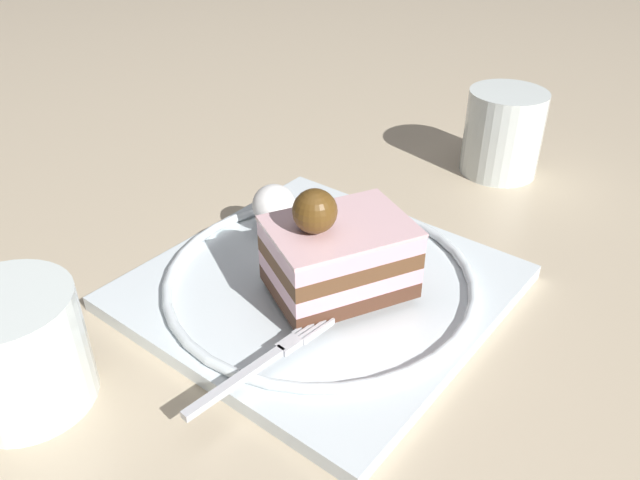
% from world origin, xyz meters
% --- Properties ---
extents(ground_plane, '(2.40, 2.40, 0.00)m').
position_xyz_m(ground_plane, '(0.00, 0.00, 0.00)').
color(ground_plane, '#C4B191').
extents(dessert_plate, '(0.27, 0.27, 0.02)m').
position_xyz_m(dessert_plate, '(0.01, -0.01, 0.01)').
color(dessert_plate, white).
rests_on(dessert_plate, ground_plane).
extents(cake_slice, '(0.10, 0.12, 0.08)m').
position_xyz_m(cake_slice, '(0.03, -0.01, 0.05)').
color(cake_slice, '#543121').
rests_on(cake_slice, dessert_plate).
extents(whipped_cream_dollop, '(0.04, 0.04, 0.04)m').
position_xyz_m(whipped_cream_dollop, '(-0.07, 0.02, 0.04)').
color(whipped_cream_dollop, white).
rests_on(whipped_cream_dollop, dessert_plate).
extents(fork, '(0.01, 0.12, 0.00)m').
position_xyz_m(fork, '(0.05, -0.10, 0.02)').
color(fork, silver).
rests_on(fork, dessert_plate).
extents(drink_glass_near, '(0.08, 0.08, 0.08)m').
position_xyz_m(drink_glass_near, '(-0.05, -0.21, 0.04)').
color(drink_glass_near, white).
rests_on(drink_glass_near, ground_plane).
extents(drink_glass_far, '(0.08, 0.08, 0.09)m').
position_xyz_m(drink_glass_far, '(-0.01, 0.27, 0.04)').
color(drink_glass_far, white).
rests_on(drink_glass_far, ground_plane).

